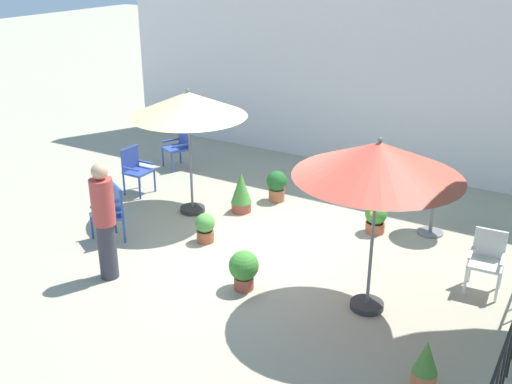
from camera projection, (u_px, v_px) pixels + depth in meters
The scene contains 16 objects.
ground_plane at pixel (262, 248), 9.52m from camera, with size 60.00×60.00×0.00m, color #A29B84.
villa_facade at pixel (375, 53), 12.16m from camera, with size 12.03×0.30×4.81m, color silver.
patio_umbrella_0 at pixel (379, 161), 7.19m from camera, with size 2.07×2.07×2.34m.
patio_umbrella_1 at pixel (188, 105), 10.10m from camera, with size 1.99×1.99×2.22m.
cafe_table_0 at pixel (433, 204), 9.81m from camera, with size 0.77×0.77×0.76m.
patio_chair_0 at pixel (487, 257), 8.21m from camera, with size 0.47×0.46×0.86m.
patio_chair_1 at pixel (135, 167), 11.46m from camera, with size 0.42×0.47×0.89m.
patio_chair_2 at pixel (179, 145), 12.78m from camera, with size 0.63×0.62×0.84m.
patio_chair_3 at pixel (111, 210), 9.61m from camera, with size 0.61×0.59×0.92m.
potted_plant_0 at pixel (241, 192), 10.69m from camera, with size 0.37×0.37×0.74m.
potted_plant_1 at pixel (205, 227), 9.64m from camera, with size 0.31×0.31×0.48m.
potted_plant_2 at pixel (376, 218), 9.95m from camera, with size 0.36×0.37×0.51m.
potted_plant_3 at pixel (277, 184), 11.17m from camera, with size 0.39×0.38×0.58m.
potted_plant_4 at pixel (425, 368), 6.34m from camera, with size 0.27×0.27×0.65m.
potted_plant_5 at pixel (244, 269), 8.29m from camera, with size 0.42×0.42×0.57m.
standing_person at pixel (104, 220), 8.37m from camera, with size 0.45×0.45×1.72m.
Camera 1 is at (4.26, -7.32, 4.44)m, focal length 42.58 mm.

